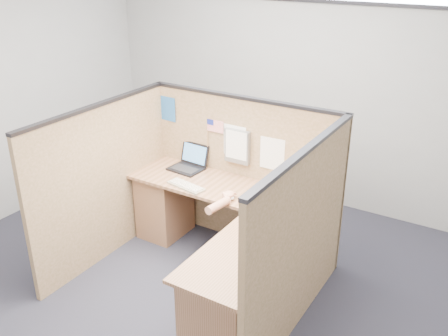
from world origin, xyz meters
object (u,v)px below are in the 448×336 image
Objects in this scene: l_desk at (221,242)px; laptop at (189,162)px; mouse at (229,197)px; keyboard at (186,186)px.

l_desk is 5.67× the size of laptop.
laptop is (-0.74, 0.57, 0.40)m from l_desk.
mouse reaches higher than l_desk.
keyboard is at bearing 180.00° from mouse.
mouse is at bearing -24.48° from laptop.
mouse reaches higher than keyboard.
keyboard is at bearing -54.56° from laptop.
keyboard is 3.66× the size of mouse.
keyboard reaches higher than l_desk.
l_desk is at bearing -10.75° from keyboard.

